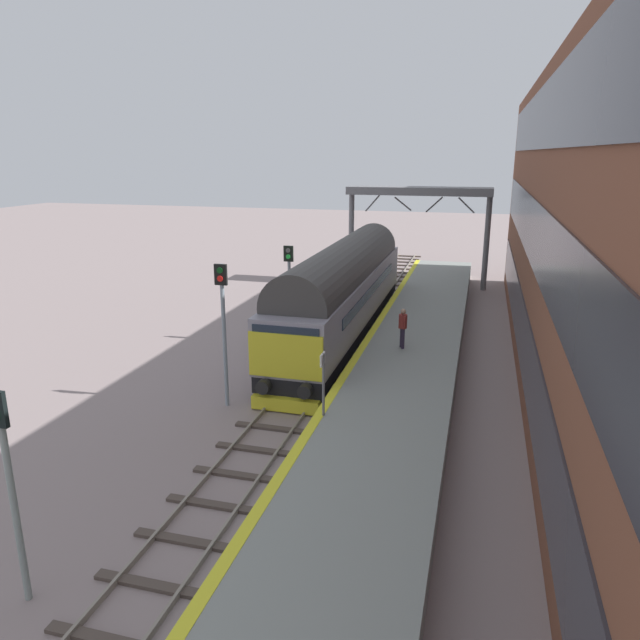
{
  "coord_description": "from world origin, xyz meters",
  "views": [
    {
      "loc": [
        6.1,
        -21.73,
        8.66
      ],
      "look_at": [
        0.2,
        -0.05,
        2.29
      ],
      "focal_mm": 33.15,
      "sensor_mm": 36.0,
      "label": 1
    }
  ],
  "objects_px": {
    "platform_number_sign": "(323,375)",
    "waiting_passenger": "(403,325)",
    "signal_post_near": "(8,474)",
    "diesel_locomotive": "(343,289)",
    "signal_post_mid": "(223,321)",
    "signal_post_far": "(289,284)"
  },
  "relations": [
    {
      "from": "diesel_locomotive",
      "to": "platform_number_sign",
      "type": "relative_size",
      "value": 8.98
    },
    {
      "from": "signal_post_far",
      "to": "diesel_locomotive",
      "type": "bearing_deg",
      "value": 34.69
    },
    {
      "from": "signal_post_mid",
      "to": "waiting_passenger",
      "type": "height_order",
      "value": "signal_post_mid"
    },
    {
      "from": "signal_post_near",
      "to": "platform_number_sign",
      "type": "xyz_separation_m",
      "value": [
        4.06,
        7.84,
        -0.51
      ]
    },
    {
      "from": "diesel_locomotive",
      "to": "waiting_passenger",
      "type": "distance_m",
      "value": 4.97
    },
    {
      "from": "platform_number_sign",
      "to": "waiting_passenger",
      "type": "height_order",
      "value": "platform_number_sign"
    },
    {
      "from": "signal_post_near",
      "to": "signal_post_far",
      "type": "bearing_deg",
      "value": 90.0
    },
    {
      "from": "waiting_passenger",
      "to": "signal_post_near",
      "type": "bearing_deg",
      "value": 134.13
    },
    {
      "from": "signal_post_mid",
      "to": "diesel_locomotive",
      "type": "bearing_deg",
      "value": 75.97
    },
    {
      "from": "platform_number_sign",
      "to": "waiting_passenger",
      "type": "bearing_deg",
      "value": 78.45
    },
    {
      "from": "signal_post_near",
      "to": "signal_post_mid",
      "type": "height_order",
      "value": "signal_post_mid"
    },
    {
      "from": "signal_post_near",
      "to": "signal_post_mid",
      "type": "xyz_separation_m",
      "value": [
        0.0,
        9.83,
        0.31
      ]
    },
    {
      "from": "signal_post_near",
      "to": "platform_number_sign",
      "type": "height_order",
      "value": "signal_post_near"
    },
    {
      "from": "signal_post_near",
      "to": "signal_post_far",
      "type": "height_order",
      "value": "signal_post_far"
    },
    {
      "from": "signal_post_far",
      "to": "platform_number_sign",
      "type": "distance_m",
      "value": 10.09
    },
    {
      "from": "diesel_locomotive",
      "to": "signal_post_mid",
      "type": "xyz_separation_m",
      "value": [
        -2.18,
        -8.74,
        0.66
      ]
    },
    {
      "from": "signal_post_mid",
      "to": "waiting_passenger",
      "type": "bearing_deg",
      "value": 42.69
    },
    {
      "from": "signal_post_mid",
      "to": "platform_number_sign",
      "type": "xyz_separation_m",
      "value": [
        4.06,
        -1.99,
        -0.82
      ]
    },
    {
      "from": "signal_post_far",
      "to": "waiting_passenger",
      "type": "height_order",
      "value": "signal_post_far"
    },
    {
      "from": "platform_number_sign",
      "to": "waiting_passenger",
      "type": "xyz_separation_m",
      "value": [
        1.44,
        7.07,
        -0.32
      ]
    },
    {
      "from": "signal_post_far",
      "to": "platform_number_sign",
      "type": "xyz_separation_m",
      "value": [
        4.06,
        -9.22,
        -0.57
      ]
    },
    {
      "from": "diesel_locomotive",
      "to": "platform_number_sign",
      "type": "xyz_separation_m",
      "value": [
        1.88,
        -10.73,
        -0.16
      ]
    }
  ]
}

